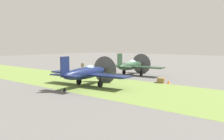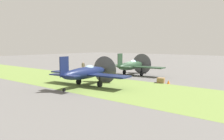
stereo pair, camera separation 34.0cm
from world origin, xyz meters
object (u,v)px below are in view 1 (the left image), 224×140
(ground_crew_chief, at_px, (83,67))
(fuel_drum, at_px, (65,72))
(airplane_wingman, at_px, (87,73))
(ground_crew_mechanic, at_px, (103,65))
(airplane_lead, at_px, (131,65))
(runway_marker_cone, at_px, (169,82))
(supply_crate, at_px, (161,80))

(ground_crew_chief, xyz_separation_m, fuel_drum, (0.99, -4.90, -0.46))
(airplane_wingman, xyz_separation_m, ground_crew_mechanic, (-10.66, 15.08, -0.69))
(airplane_lead, distance_m, airplane_wingman, 11.50)
(airplane_wingman, relative_size, fuel_drum, 12.01)
(airplane_lead, relative_size, ground_crew_mechanic, 6.14)
(airplane_wingman, height_order, ground_crew_mechanic, airplane_wingman)
(ground_crew_mechanic, bearing_deg, ground_crew_chief, -125.88)
(airplane_lead, bearing_deg, runway_marker_cone, -29.97)
(airplane_wingman, distance_m, ground_crew_mechanic, 18.49)
(airplane_lead, bearing_deg, airplane_wingman, -88.35)
(ground_crew_chief, xyz_separation_m, ground_crew_mechanic, (0.60, 4.99, 0.00))
(ground_crew_mechanic, height_order, runway_marker_cone, ground_crew_mechanic)
(fuel_drum, bearing_deg, airplane_wingman, -26.83)
(airplane_wingman, height_order, runway_marker_cone, airplane_wingman)
(ground_crew_mechanic, xyz_separation_m, fuel_drum, (0.39, -9.89, -0.46))
(fuel_drum, bearing_deg, supply_crate, 9.09)
(supply_crate, bearing_deg, fuel_drum, -170.91)
(ground_crew_mechanic, bearing_deg, airplane_wingman, -83.74)
(airplane_lead, xyz_separation_m, runway_marker_cone, (8.13, -3.70, -1.36))
(ground_crew_chief, bearing_deg, airplane_lead, -16.80)
(airplane_lead, xyz_separation_m, supply_crate, (7.05, -3.67, -1.26))
(fuel_drum, bearing_deg, ground_crew_mechanic, 92.25)
(ground_crew_mechanic, distance_m, runway_marker_cone, 18.87)
(ground_crew_mechanic, relative_size, runway_marker_cone, 3.93)
(ground_crew_mechanic, distance_m, fuel_drum, 9.91)
(supply_crate, bearing_deg, airplane_lead, 152.54)
(runway_marker_cone, bearing_deg, ground_crew_chief, 172.45)
(supply_crate, xyz_separation_m, runway_marker_cone, (1.07, -0.03, -0.10))
(airplane_lead, relative_size, airplane_wingman, 0.98)
(airplane_lead, distance_m, supply_crate, 8.05)
(airplane_lead, relative_size, ground_crew_chief, 6.14)
(ground_crew_chief, distance_m, supply_crate, 17.06)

